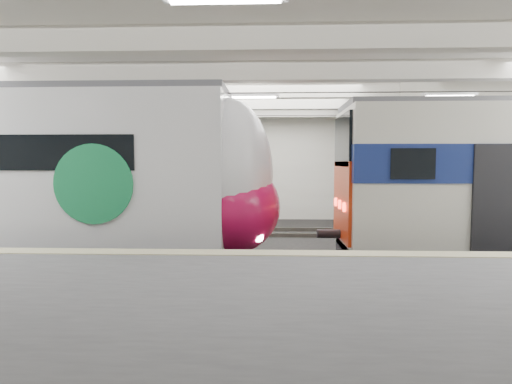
{
  "coord_description": "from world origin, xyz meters",
  "views": [
    {
      "loc": [
        0.6,
        -11.45,
        2.86
      ],
      "look_at": [
        0.12,
        1.0,
        2.0
      ],
      "focal_mm": 30.0,
      "sensor_mm": 36.0,
      "label": 1
    }
  ],
  "objects": [
    {
      "name": "station_hall",
      "position": [
        0.0,
        -1.74,
        3.24
      ],
      "size": [
        36.0,
        24.0,
        5.75
      ],
      "color": "black",
      "rests_on": "ground"
    },
    {
      "name": "modern_emu",
      "position": [
        -6.11,
        -0.0,
        2.37
      ],
      "size": [
        15.15,
        3.12,
        4.82
      ],
      "color": "silver",
      "rests_on": "ground"
    },
    {
      "name": "far_train",
      "position": [
        -8.0,
        5.5,
        2.34
      ],
      "size": [
        14.36,
        3.54,
        4.54
      ],
      "rotation": [
        0.0,
        0.0,
        -0.05
      ],
      "color": "silver",
      "rests_on": "ground"
    }
  ]
}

